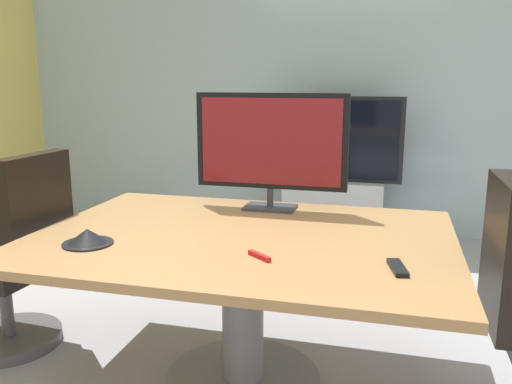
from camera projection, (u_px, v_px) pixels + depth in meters
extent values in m
cube|color=#9EB2B7|center=(329.00, 77.00, 5.00)|extent=(6.37, 0.10, 2.94)
cube|color=olive|center=(242.00, 239.00, 2.47)|extent=(1.93, 1.38, 0.04)
cylinder|color=slate|center=(243.00, 313.00, 2.55)|extent=(0.20, 0.20, 0.71)
cylinder|color=slate|center=(243.00, 378.00, 2.62)|extent=(0.76, 0.76, 0.03)
cylinder|color=#4C4C51|center=(10.00, 339.00, 2.98)|extent=(0.56, 0.56, 0.06)
cylinder|color=#4C4C51|center=(6.00, 304.00, 2.93)|extent=(0.07, 0.07, 0.36)
cube|color=black|center=(2.00, 266.00, 2.89)|extent=(0.51, 0.51, 0.10)
cube|color=black|center=(37.00, 212.00, 2.73)|extent=(0.12, 0.46, 0.60)
cube|color=black|center=(37.00, 233.00, 3.10)|extent=(0.28, 0.07, 0.03)
cube|color=black|center=(504.00, 253.00, 2.09)|extent=(0.09, 0.46, 0.60)
cube|color=#333338|center=(270.00, 207.00, 2.94)|extent=(0.28, 0.18, 0.02)
cylinder|color=#333338|center=(270.00, 197.00, 2.93)|extent=(0.04, 0.04, 0.10)
cube|color=black|center=(271.00, 141.00, 2.87)|extent=(0.84, 0.04, 0.52)
cube|color=maroon|center=(270.00, 142.00, 2.86)|extent=(0.77, 0.01, 0.47)
cube|color=#B7BABC|center=(333.00, 209.00, 4.90)|extent=(0.90, 0.36, 0.55)
cube|color=black|center=(335.00, 139.00, 4.74)|extent=(1.20, 0.06, 0.76)
cube|color=black|center=(335.00, 140.00, 4.70)|extent=(1.12, 0.01, 0.69)
cone|color=black|center=(87.00, 237.00, 2.31)|extent=(0.19, 0.19, 0.07)
cylinder|color=black|center=(88.00, 243.00, 2.32)|extent=(0.22, 0.22, 0.01)
cube|color=black|center=(398.00, 268.00, 2.01)|extent=(0.09, 0.18, 0.02)
cube|color=red|center=(259.00, 256.00, 2.13)|extent=(0.11, 0.10, 0.02)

